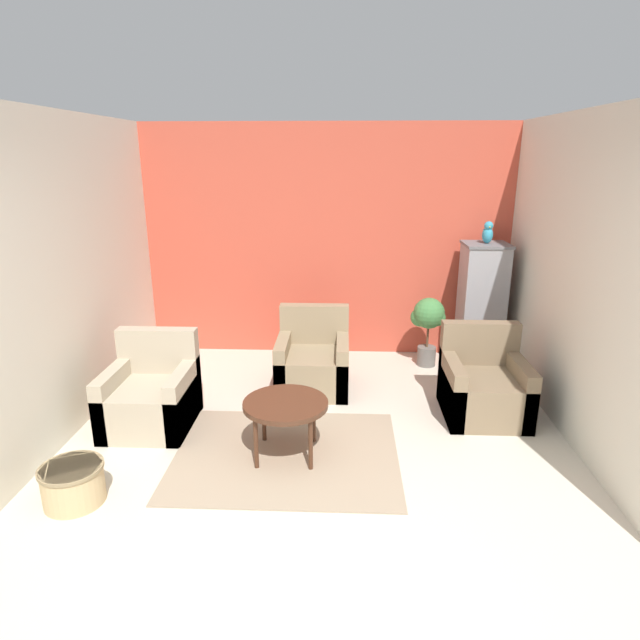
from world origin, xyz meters
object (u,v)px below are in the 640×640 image
armchair_right (483,387)px  parrot (488,233)px  wicker_basket (73,483)px  armchair_left (151,397)px  potted_plant (428,320)px  coffee_table (286,407)px  birdcage (481,306)px  armchair_middle (313,363)px

armchair_right → parrot: parrot is taller
parrot → wicker_basket: 4.60m
armchair_left → parrot: parrot is taller
parrot → potted_plant: parrot is taller
coffee_table → armchair_left: size_ratio=0.83×
birdcage → parrot: (-0.00, 0.00, 0.82)m
birdcage → parrot: bearing=90.0°
armchair_middle → birdcage: size_ratio=0.58×
armchair_left → armchair_right: 3.03m
birdcage → potted_plant: 0.62m
armchair_right → wicker_basket: size_ratio=1.89×
armchair_middle → armchair_right: bearing=-18.4°
armchair_middle → wicker_basket: 2.55m
wicker_basket → birdcage: bearing=38.8°
parrot → potted_plant: 1.15m
armchair_middle → potted_plant: (1.27, 0.67, 0.27)m
birdcage → wicker_basket: (-3.42, -2.75, -0.55)m
armchair_left → armchair_middle: bearing=32.0°
potted_plant → armchair_right: bearing=-74.0°
wicker_basket → coffee_table: bearing=25.4°
parrot → potted_plant: size_ratio=0.31×
coffee_table → armchair_left: 1.35m
wicker_basket → armchair_middle: bearing=52.2°
armchair_right → parrot: bearing=79.1°
wicker_basket → potted_plant: bearing=43.5°
armchair_left → wicker_basket: size_ratio=1.89×
armchair_left → potted_plant: bearing=30.1°
armchair_right → armchair_middle: 1.70m
coffee_table → birdcage: bearing=46.1°
armchair_middle → birdcage: 2.05m
parrot → birdcage: bearing=-90.0°
birdcage → wicker_basket: 4.43m
coffee_table → armchair_middle: size_ratio=0.83×
armchair_right → wicker_basket: 3.50m
coffee_table → armchair_right: bearing=24.6°
coffee_table → armchair_right: armchair_right is taller
birdcage → wicker_basket: birdcage is taller
armchair_middle → parrot: (1.86, 0.74, 1.25)m
potted_plant → parrot: bearing=6.7°
armchair_left → potted_plant: 3.09m
parrot → potted_plant: (-0.59, -0.07, -0.98)m
coffee_table → birdcage: size_ratio=0.48×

